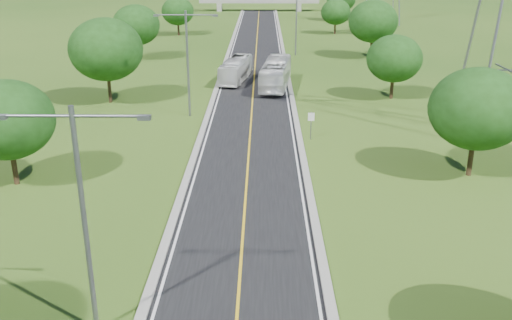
{
  "coord_description": "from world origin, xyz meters",
  "views": [
    {
      "loc": [
        1.12,
        -8.33,
        15.55
      ],
      "look_at": [
        0.7,
        24.94,
        3.0
      ],
      "focal_mm": 40.0,
      "sensor_mm": 36.0,
      "label": 1
    }
  ],
  "objects": [
    {
      "name": "ground",
      "position": [
        0.0,
        60.0,
        0.0
      ],
      "size": [
        260.0,
        260.0,
        0.0
      ],
      "primitive_type": "plane",
      "color": "#264914",
      "rests_on": "ground"
    },
    {
      "name": "overpass",
      "position": [
        0.0,
        140.0,
        2.41
      ],
      "size": [
        30.0,
        3.0,
        3.2
      ],
      "color": "gray",
      "rests_on": "ground"
    },
    {
      "name": "streetlight_mid_left",
      "position": [
        -6.0,
        45.0,
        5.94
      ],
      "size": [
        5.9,
        0.25,
        10.0
      ],
      "color": "slate",
      "rests_on": "ground"
    },
    {
      "name": "tree_rb",
      "position": [
        16.0,
        30.0,
        4.95
      ],
      "size": [
        6.72,
        6.72,
        7.82
      ],
      "color": "black",
      "rests_on": "ground"
    },
    {
      "name": "tree_lb",
      "position": [
        -16.0,
        28.0,
        4.64
      ],
      "size": [
        6.3,
        6.3,
        7.33
      ],
      "color": "black",
      "rests_on": "ground"
    },
    {
      "name": "bus_outbound",
      "position": [
        2.58,
        56.94,
        1.65
      ],
      "size": [
        4.01,
        11.64,
        3.18
      ],
      "primitive_type": "imported",
      "rotation": [
        0.0,
        0.0,
        3.02
      ],
      "color": "white",
      "rests_on": "road"
    },
    {
      "name": "streetlight_near_left",
      "position": [
        -6.0,
        12.0,
        5.94
      ],
      "size": [
        5.9,
        0.25,
        10.0
      ],
      "color": "slate",
      "rests_on": "ground"
    },
    {
      "name": "tree_re",
      "position": [
        14.5,
        100.0,
        4.02
      ],
      "size": [
        5.46,
        5.46,
        6.35
      ],
      "color": "black",
      "rests_on": "ground"
    },
    {
      "name": "road",
      "position": [
        0.0,
        66.0,
        0.03
      ],
      "size": [
        8.0,
        150.0,
        0.06
      ],
      "primitive_type": "cube",
      "color": "black",
      "rests_on": "ground"
    },
    {
      "name": "tree_lc",
      "position": [
        -15.0,
        50.0,
        5.58
      ],
      "size": [
        7.56,
        7.56,
        8.79
      ],
      "color": "black",
      "rests_on": "ground"
    },
    {
      "name": "curb_right",
      "position": [
        4.25,
        66.0,
        0.11
      ],
      "size": [
        0.5,
        150.0,
        0.22
      ],
      "primitive_type": "cube",
      "color": "gray",
      "rests_on": "ground"
    },
    {
      "name": "curb_left",
      "position": [
        -4.25,
        66.0,
        0.11
      ],
      "size": [
        0.5,
        150.0,
        0.22
      ],
      "primitive_type": "cube",
      "color": "gray",
      "rests_on": "ground"
    },
    {
      "name": "streetlight_far_right",
      "position": [
        6.0,
        78.0,
        5.94
      ],
      "size": [
        5.9,
        0.25,
        10.0
      ],
      "color": "slate",
      "rests_on": "ground"
    },
    {
      "name": "bus_inbound",
      "position": [
        -2.2,
        60.25,
        1.42
      ],
      "size": [
        3.88,
        10.0,
        2.72
      ],
      "primitive_type": "imported",
      "rotation": [
        0.0,
        0.0,
        -0.17
      ],
      "color": "silver",
      "rests_on": "road"
    },
    {
      "name": "tree_ld",
      "position": [
        -17.0,
        74.0,
        4.95
      ],
      "size": [
        6.72,
        6.72,
        7.82
      ],
      "color": "black",
      "rests_on": "ground"
    },
    {
      "name": "speed_limit_sign",
      "position": [
        5.2,
        37.98,
        1.6
      ],
      "size": [
        0.55,
        0.09,
        2.4
      ],
      "color": "slate",
      "rests_on": "ground"
    },
    {
      "name": "tree_le",
      "position": [
        -14.5,
        98.0,
        4.33
      ],
      "size": [
        5.88,
        5.88,
        6.84
      ],
      "color": "black",
      "rests_on": "ground"
    },
    {
      "name": "tree_rc",
      "position": [
        15.0,
        52.0,
        4.33
      ],
      "size": [
        5.88,
        5.88,
        6.84
      ],
      "color": "black",
      "rests_on": "ground"
    },
    {
      "name": "tree_rd",
      "position": [
        17.0,
        76.0,
        5.27
      ],
      "size": [
        7.14,
        7.14,
        8.3
      ],
      "color": "black",
      "rests_on": "ground"
    }
  ]
}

